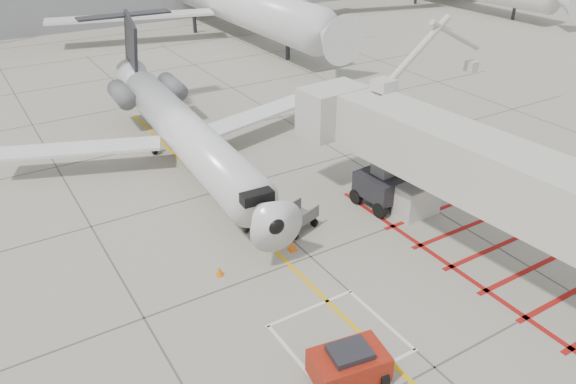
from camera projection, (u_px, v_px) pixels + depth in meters
ground_plane at (365, 305)px, 23.07m from camera, size 260.00×260.00×0.00m
regional_jet at (195, 122)px, 31.16m from camera, size 23.34×28.67×7.19m
jet_bridge at (487, 184)px, 24.16m from camera, size 10.45×19.81×7.68m
pushback_tug at (349, 364)px, 19.24m from camera, size 2.81×2.02×1.50m
baggage_cart at (297, 219)px, 27.82m from camera, size 2.27×1.81×1.25m
ground_power_unit at (417, 199)px, 29.01m from camera, size 2.27×1.36×1.78m
cone_nose at (219, 271)px, 24.72m from camera, size 0.33×0.33×0.46m
cone_side at (292, 245)px, 26.39m from camera, size 0.39×0.39×0.54m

